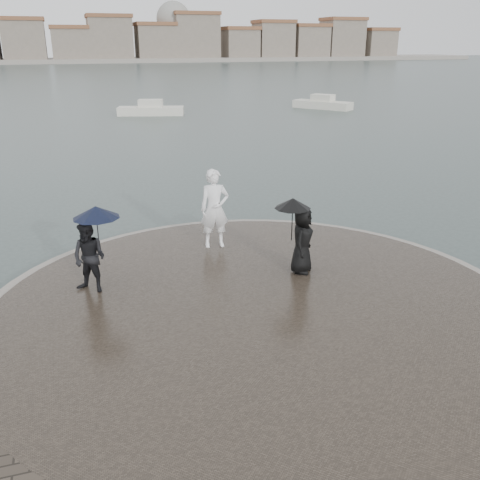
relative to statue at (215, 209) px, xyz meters
name	(u,v)px	position (x,y,z in m)	size (l,w,h in m)	color
ground	(327,415)	(-0.07, -7.34, -1.48)	(400.00, 400.00, 0.00)	#2B3835
kerb_ring	(258,313)	(-0.07, -3.84, -1.32)	(12.50, 12.50, 0.32)	gray
quay_tip	(258,312)	(-0.07, -3.84, -1.30)	(11.90, 11.90, 0.36)	#2D261E
statue	(215,209)	(0.00, 0.00, 0.00)	(0.82, 0.54, 2.24)	white
visitor_left	(91,246)	(-3.49, -1.94, 0.01)	(1.31, 1.14, 2.04)	black
visitor_right	(300,232)	(1.56, -2.42, -0.06)	(1.17, 1.05, 1.95)	black
far_skyline	(47,42)	(-6.36, 153.37, 4.13)	(260.00, 20.00, 37.00)	gray
boats	(241,107)	(11.20, 32.20, -1.10)	(21.04, 5.36, 1.50)	beige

